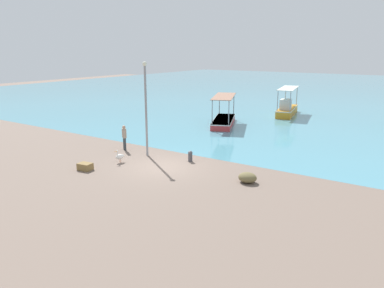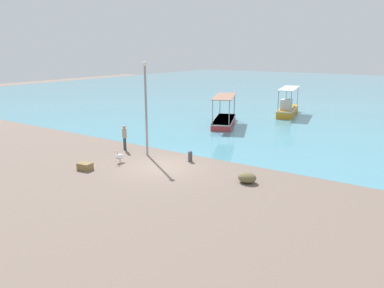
{
  "view_description": "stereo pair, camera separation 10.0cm",
  "coord_description": "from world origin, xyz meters",
  "px_view_note": "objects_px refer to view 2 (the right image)",
  "views": [
    {
      "loc": [
        12.92,
        -16.28,
        6.61
      ],
      "look_at": [
        0.22,
        2.71,
        0.81
      ],
      "focal_mm": 35.0,
      "sensor_mm": 36.0,
      "label": 1
    },
    {
      "loc": [
        13.0,
        -16.23,
        6.61
      ],
      "look_at": [
        0.22,
        2.71,
        0.81
      ],
      "focal_mm": 35.0,
      "sensor_mm": 36.0,
      "label": 2
    }
  ],
  "objects_px": {
    "net_pile": "(247,178)",
    "cargo_crate": "(85,166)",
    "pelican": "(120,156)",
    "mooring_bollard": "(190,156)",
    "lamp_post": "(146,104)",
    "fishing_boat_outer": "(288,109)",
    "fisherman_standing": "(124,137)",
    "fishing_boat_far_right": "(224,120)"
  },
  "relations": [
    {
      "from": "net_pile",
      "to": "cargo_crate",
      "type": "relative_size",
      "value": 1.25
    },
    {
      "from": "pelican",
      "to": "mooring_bollard",
      "type": "distance_m",
      "value": 4.25
    },
    {
      "from": "lamp_post",
      "to": "mooring_bollard",
      "type": "distance_m",
      "value": 4.26
    },
    {
      "from": "fishing_boat_outer",
      "to": "pelican",
      "type": "relative_size",
      "value": 7.3
    },
    {
      "from": "pelican",
      "to": "mooring_bollard",
      "type": "relative_size",
      "value": 1.21
    },
    {
      "from": "fishing_boat_outer",
      "to": "mooring_bollard",
      "type": "bearing_deg",
      "value": -87.25
    },
    {
      "from": "pelican",
      "to": "mooring_bollard",
      "type": "xyz_separation_m",
      "value": [
        3.41,
        2.53,
        -0.02
      ]
    },
    {
      "from": "mooring_bollard",
      "to": "cargo_crate",
      "type": "height_order",
      "value": "mooring_bollard"
    },
    {
      "from": "fisherman_standing",
      "to": "fishing_boat_far_right",
      "type": "bearing_deg",
      "value": 83.19
    },
    {
      "from": "pelican",
      "to": "net_pile",
      "type": "distance_m",
      "value": 7.98
    },
    {
      "from": "pelican",
      "to": "net_pile",
      "type": "bearing_deg",
      "value": 7.87
    },
    {
      "from": "fishing_boat_far_right",
      "to": "lamp_post",
      "type": "distance_m",
      "value": 11.78
    },
    {
      "from": "fishing_boat_far_right",
      "to": "lamp_post",
      "type": "height_order",
      "value": "lamp_post"
    },
    {
      "from": "fishing_boat_outer",
      "to": "net_pile",
      "type": "xyz_separation_m",
      "value": [
        5.41,
        -20.56,
        -0.41
      ]
    },
    {
      "from": "lamp_post",
      "to": "fisherman_standing",
      "type": "bearing_deg",
      "value": 175.62
    },
    {
      "from": "fishing_boat_far_right",
      "to": "lamp_post",
      "type": "xyz_separation_m",
      "value": [
        0.78,
        -11.41,
        2.82
      ]
    },
    {
      "from": "fishing_boat_outer",
      "to": "fisherman_standing",
      "type": "distance_m",
      "value": 19.83
    },
    {
      "from": "fishing_boat_outer",
      "to": "cargo_crate",
      "type": "relative_size",
      "value": 7.67
    },
    {
      "from": "pelican",
      "to": "fisherman_standing",
      "type": "height_order",
      "value": "fisherman_standing"
    },
    {
      "from": "cargo_crate",
      "to": "fishing_boat_far_right",
      "type": "bearing_deg",
      "value": 89.34
    },
    {
      "from": "pelican",
      "to": "lamp_post",
      "type": "distance_m",
      "value": 3.64
    },
    {
      "from": "pelican",
      "to": "fisherman_standing",
      "type": "relative_size",
      "value": 0.48
    },
    {
      "from": "fishing_boat_far_right",
      "to": "cargo_crate",
      "type": "bearing_deg",
      "value": -90.66
    },
    {
      "from": "fishing_boat_outer",
      "to": "cargo_crate",
      "type": "distance_m",
      "value": 23.98
    },
    {
      "from": "fishing_boat_far_right",
      "to": "fisherman_standing",
      "type": "height_order",
      "value": "fishing_boat_far_right"
    },
    {
      "from": "lamp_post",
      "to": "net_pile",
      "type": "bearing_deg",
      "value": -7.77
    },
    {
      "from": "mooring_bollard",
      "to": "net_pile",
      "type": "xyz_separation_m",
      "value": [
        4.49,
        -1.44,
        -0.09
      ]
    },
    {
      "from": "fishing_boat_outer",
      "to": "pelican",
      "type": "xyz_separation_m",
      "value": [
        -2.49,
        -21.65,
        -0.3
      ]
    },
    {
      "from": "fisherman_standing",
      "to": "net_pile",
      "type": "bearing_deg",
      "value": -7.03
    },
    {
      "from": "fishing_boat_far_right",
      "to": "fishing_boat_outer",
      "type": "distance_m",
      "value": 8.63
    },
    {
      "from": "lamp_post",
      "to": "mooring_bollard",
      "type": "xyz_separation_m",
      "value": [
        3.05,
        0.41,
        -2.95
      ]
    },
    {
      "from": "fishing_boat_far_right",
      "to": "mooring_bollard",
      "type": "height_order",
      "value": "fishing_boat_far_right"
    },
    {
      "from": "pelican",
      "to": "net_pile",
      "type": "height_order",
      "value": "pelican"
    },
    {
      "from": "fishing_boat_far_right",
      "to": "pelican",
      "type": "distance_m",
      "value": 13.54
    },
    {
      "from": "fishing_boat_far_right",
      "to": "mooring_bollard",
      "type": "xyz_separation_m",
      "value": [
        3.83,
        -11.0,
        -0.14
      ]
    },
    {
      "from": "fishing_boat_far_right",
      "to": "lamp_post",
      "type": "bearing_deg",
      "value": -86.07
    },
    {
      "from": "fishing_boat_far_right",
      "to": "pelican",
      "type": "bearing_deg",
      "value": -88.22
    },
    {
      "from": "fishing_boat_outer",
      "to": "cargo_crate",
      "type": "bearing_deg",
      "value": -97.41
    },
    {
      "from": "fishing_boat_outer",
      "to": "fisherman_standing",
      "type": "xyz_separation_m",
      "value": [
        -4.25,
        -19.37,
        0.23
      ]
    },
    {
      "from": "fisherman_standing",
      "to": "cargo_crate",
      "type": "distance_m",
      "value": 4.61
    },
    {
      "from": "pelican",
      "to": "fishing_boat_outer",
      "type": "bearing_deg",
      "value": 83.44
    },
    {
      "from": "net_pile",
      "to": "cargo_crate",
      "type": "bearing_deg",
      "value": -159.28
    }
  ]
}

